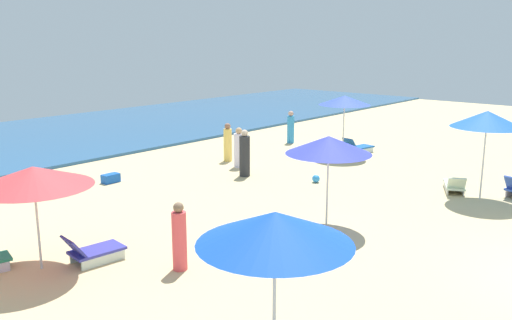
% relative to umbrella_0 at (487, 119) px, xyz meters
% --- Properties ---
extents(ocean, '(60.00, 12.50, 0.12)m').
position_rel_umbrella_0_xyz_m(ocean, '(-4.69, 19.80, -2.41)').
color(ocean, '#295B8C').
rests_on(ocean, ground_plane).
extents(umbrella_0, '(2.13, 2.13, 2.73)m').
position_rel_umbrella_0_xyz_m(umbrella_0, '(0.00, 0.00, 0.00)').
color(umbrella_0, silver).
rests_on(umbrella_0, ground_plane).
extents(lounge_chair_0_1, '(1.56, 1.16, 0.63)m').
position_rel_umbrella_0_xyz_m(lounge_chair_0_1, '(0.23, 0.90, -2.26)').
color(lounge_chair_0_1, silver).
rests_on(lounge_chair_0_1, ground_plane).
extents(umbrella_2, '(2.45, 2.45, 2.26)m').
position_rel_umbrella_0_xyz_m(umbrella_2, '(-11.50, 5.30, -0.43)').
color(umbrella_2, silver).
rests_on(umbrella_2, ground_plane).
extents(lounge_chair_2_0, '(1.33, 0.77, 0.70)m').
position_rel_umbrella_0_xyz_m(lounge_chair_2_0, '(-10.58, 4.76, -2.21)').
color(lounge_chair_2_0, silver).
rests_on(lounge_chair_2_0, ground_plane).
extents(umbrella_3, '(2.14, 2.14, 2.53)m').
position_rel_umbrella_0_xyz_m(umbrella_3, '(2.59, 6.56, -0.14)').
color(umbrella_3, silver).
rests_on(umbrella_3, ground_plane).
extents(lounge_chair_3_0, '(1.57, 0.84, 0.73)m').
position_rel_umbrella_0_xyz_m(lounge_chair_3_0, '(3.43, 6.35, -2.21)').
color(lounge_chair_3_0, silver).
rests_on(lounge_chair_3_0, ground_plane).
extents(umbrella_4, '(2.07, 2.07, 2.68)m').
position_rel_umbrella_0_xyz_m(umbrella_4, '(-11.57, -1.18, -0.02)').
color(umbrella_4, silver).
rests_on(umbrella_4, ground_plane).
extents(umbrella_5, '(2.21, 2.21, 2.42)m').
position_rel_umbrella_0_xyz_m(umbrella_5, '(-5.26, 2.15, -0.28)').
color(umbrella_5, silver).
rests_on(umbrella_5, ground_plane).
extents(beachgoer_1, '(0.53, 0.53, 1.68)m').
position_rel_umbrella_0_xyz_m(beachgoer_1, '(-2.64, 7.39, -1.69)').
color(beachgoer_1, '#2B2C30').
rests_on(beachgoer_1, ground_plane).
extents(beachgoer_3, '(0.56, 0.56, 1.54)m').
position_rel_umbrella_0_xyz_m(beachgoer_3, '(-1.75, 8.48, -1.77)').
color(beachgoer_3, white).
rests_on(beachgoer_3, ground_plane).
extents(beachgoer_4, '(0.47, 0.47, 1.51)m').
position_rel_umbrella_0_xyz_m(beachgoer_4, '(3.48, 9.99, -1.76)').
color(beachgoer_4, '#3392D7').
rests_on(beachgoer_4, ground_plane).
extents(beachgoer_5, '(0.47, 0.47, 1.53)m').
position_rel_umbrella_0_xyz_m(beachgoer_5, '(-1.25, 9.55, -1.75)').
color(beachgoer_5, '#F9D161').
rests_on(beachgoer_5, ground_plane).
extents(beachgoer_6, '(0.42, 0.42, 1.50)m').
position_rel_umbrella_0_xyz_m(beachgoer_6, '(-9.57, 3.02, -1.77)').
color(beachgoer_6, '#F15056').
rests_on(beachgoer_6, ground_plane).
extents(cooler_box_0, '(0.59, 0.35, 0.30)m').
position_rel_umbrella_0_xyz_m(cooler_box_0, '(-6.32, 10.26, -2.32)').
color(cooler_box_0, blue).
rests_on(cooler_box_0, ground_plane).
extents(beach_ball_1, '(0.27, 0.27, 0.27)m').
position_rel_umbrella_0_xyz_m(beach_ball_1, '(-1.72, 4.94, -2.34)').
color(beach_ball_1, '#2E8EDF').
rests_on(beach_ball_1, ground_plane).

